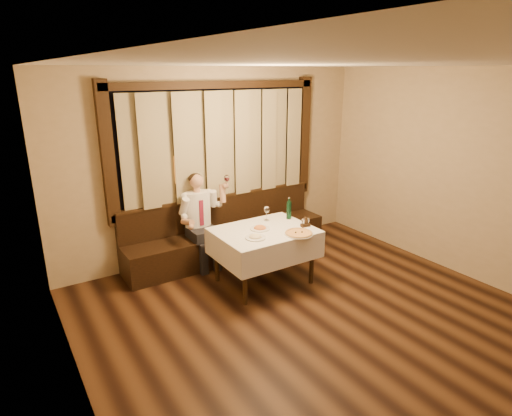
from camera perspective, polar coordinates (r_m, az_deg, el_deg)
room at (r=4.81m, az=5.94°, el=2.81°), size 5.01×6.01×2.81m
banquette at (r=6.58m, az=-3.86°, el=-3.87°), size 3.20×0.61×0.94m
dining_table at (r=5.64m, az=1.09°, el=-3.91°), size 1.27×0.97×0.76m
pizza at (r=5.46m, az=5.72°, el=-3.37°), size 0.37×0.37×0.04m
pasta_red at (r=5.60m, az=0.53°, el=-2.50°), size 0.26×0.26×0.09m
pasta_cream at (r=5.31m, az=-0.08°, el=-3.69°), size 0.26×0.26×0.09m
green_bottle at (r=5.98m, az=4.40°, el=-0.25°), size 0.07×0.07×0.31m
table_wine_glass at (r=5.88m, az=1.44°, el=-0.28°), size 0.08×0.08×0.21m
cruet_caddy at (r=5.73m, az=6.61°, el=-2.03°), size 0.13×0.08×0.13m
seated_man at (r=6.14m, az=-7.43°, el=-0.73°), size 0.74×0.55×1.37m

